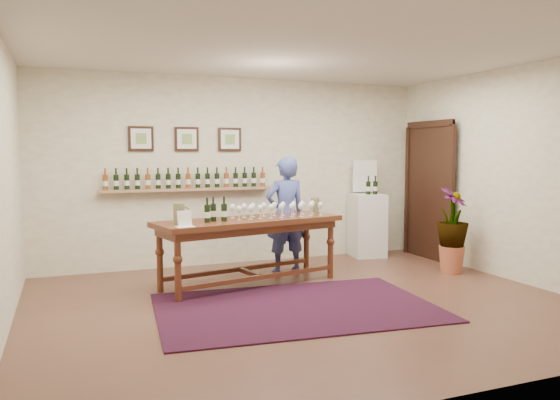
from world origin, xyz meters
name	(u,v)px	position (x,y,z in m)	size (l,w,h in m)	color
ground	(306,304)	(0.00, 0.00, 0.00)	(6.00, 6.00, 0.00)	brown
room_shell	(381,189)	(2.11, 1.86, 1.12)	(6.00, 6.00, 6.00)	white
rug	(296,307)	(-0.17, -0.11, 0.01)	(2.98, 1.99, 0.02)	#490D17
tasting_table	(250,229)	(-0.31, 1.07, 0.72)	(2.51, 1.25, 0.85)	#461C11
table_glasses	(278,210)	(0.09, 1.13, 0.95)	(1.35, 0.31, 0.19)	white
table_bottles	(214,210)	(-0.79, 0.95, 0.99)	(0.26, 0.15, 0.28)	black
pitcher_left	(179,213)	(-1.24, 0.89, 0.98)	(0.16, 0.16, 0.25)	#686A42
pitcher_right	(315,205)	(0.75, 1.37, 0.96)	(0.13, 0.13, 0.21)	#686A42
menu_card	(185,219)	(-1.23, 0.62, 0.94)	(0.20, 0.14, 0.18)	white
display_pedestal	(367,225)	(2.07, 2.20, 0.51)	(0.51, 0.51, 1.02)	silver
pedestal_bottles	(372,186)	(2.10, 2.12, 1.16)	(0.28, 0.07, 0.28)	black
info_sign	(365,176)	(2.11, 2.35, 1.30)	(0.41, 0.02, 0.57)	white
potted_plant	(452,230)	(2.55, 0.69, 0.60)	(0.76, 0.76, 1.03)	#AE573A
person	(285,215)	(0.40, 1.61, 0.81)	(0.59, 0.39, 1.63)	#3D4B92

